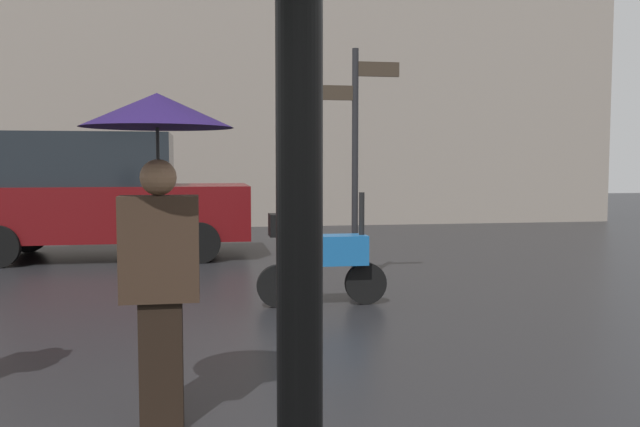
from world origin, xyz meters
name	(u,v)px	position (x,y,z in m)	size (l,w,h in m)	color
pedestrian_with_umbrella	(158,177)	(-0.87, 1.80, 1.48)	(0.87, 0.87, 1.95)	black
parked_scooter	(318,255)	(0.60, 5.06, 0.56)	(1.43, 0.32, 1.23)	black
parked_car_left	(104,196)	(-2.23, 9.44, 1.02)	(4.55, 1.99, 2.04)	#590C0F
street_signpost	(356,143)	(1.27, 6.19, 1.80)	(1.08, 0.08, 2.97)	black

